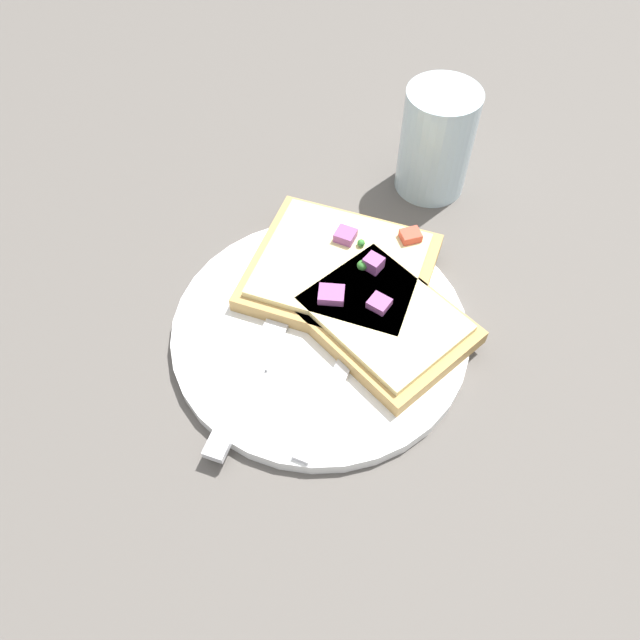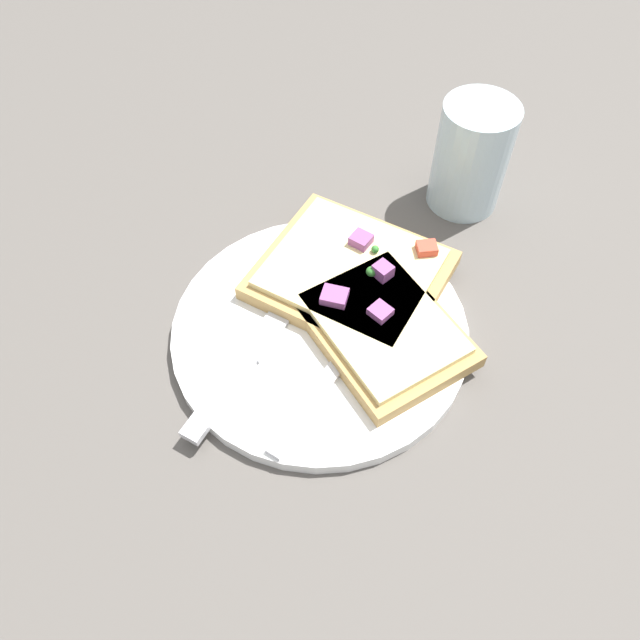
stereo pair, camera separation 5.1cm
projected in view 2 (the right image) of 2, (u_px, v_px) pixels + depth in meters
ground_plane at (320, 335)px, 0.53m from camera, size 4.00×4.00×0.00m
plate at (320, 331)px, 0.52m from camera, size 0.25×0.25×0.01m
fork at (353, 348)px, 0.50m from camera, size 0.18×0.12×0.01m
knife at (255, 349)px, 0.50m from camera, size 0.20×0.12×0.01m
pizza_slice_main at (352, 273)px, 0.54m from camera, size 0.19×0.20×0.03m
pizza_slice_corner at (383, 328)px, 0.51m from camera, size 0.17×0.16×0.03m
crumb_scatter at (322, 320)px, 0.52m from camera, size 0.15×0.09×0.01m
drinking_glass at (471, 157)px, 0.58m from camera, size 0.07×0.07×0.11m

